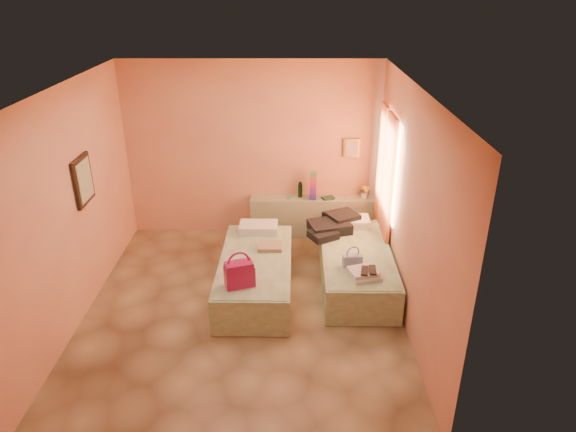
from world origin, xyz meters
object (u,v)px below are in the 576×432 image
green_book (328,198)px  blue_handbag (352,261)px  headboard_ledge (314,216)px  bed_left (256,274)px  magenta_handbag (239,274)px  towel_stack (365,274)px  water_bottle (300,190)px  flower_vase (365,190)px  bed_right (356,267)px

green_book → blue_handbag: 1.87m
headboard_ledge → green_book: (0.23, -0.04, 0.34)m
bed_left → magenta_handbag: bearing=-101.8°
headboard_ledge → towel_stack: headboard_ledge is taller
water_bottle → magenta_handbag: size_ratio=0.72×
bed_left → flower_vase: size_ratio=8.01×
headboard_ledge → magenta_handbag: bearing=-112.8°
green_book → magenta_handbag: magenta_handbag is taller
bed_right → magenta_handbag: magenta_handbag is taller
green_book → towel_stack: (0.31, -2.13, -0.12)m
water_bottle → blue_handbag: 2.05m
bed_left → towel_stack: bearing=-18.2°
bed_left → magenta_handbag: size_ratio=5.75×
bed_right → towel_stack: 0.74m
bed_left → bed_right: (1.37, 0.21, 0.00)m
towel_stack → magenta_handbag: bearing=-173.1°
bed_right → water_bottle: size_ratio=8.03×
flower_vase → blue_handbag: (-0.39, -1.92, -0.19)m
headboard_ledge → magenta_handbag: magenta_handbag is taller
bed_right → bed_left: bearing=-170.9°
flower_vase → magenta_handbag: 2.98m
bed_right → towel_stack: bearing=-88.1°
flower_vase → towel_stack: size_ratio=0.71×
bed_right → blue_handbag: size_ratio=8.04×
bed_left → bed_right: 1.39m
headboard_ledge → flower_vase: flower_vase is taller
bed_left → towel_stack: towel_stack is taller
green_book → blue_handbag: bearing=-106.0°
headboard_ledge → blue_handbag: 1.96m
bed_right → water_bottle: (-0.75, 1.53, 0.52)m
blue_handbag → bed_left: bearing=166.7°
headboard_ledge → water_bottle: 0.50m
water_bottle → blue_handbag: water_bottle is taller
blue_handbag → bed_right: bearing=70.4°
flower_vase → towel_stack: 2.22m
bed_right → blue_handbag: bearing=-104.5°
green_book → blue_handbag: size_ratio=0.76×
towel_stack → water_bottle: bearing=109.0°
headboard_ledge → water_bottle: size_ratio=8.23×
bed_left → flower_vase: 2.44m
bed_right → water_bottle: bearing=116.6°
towel_stack → blue_handbag: bearing=114.1°
bed_right → green_book: bearing=102.2°
headboard_ledge → bed_left: (-0.85, -1.70, -0.08)m
water_bottle → blue_handbag: bearing=-71.7°
headboard_ledge → blue_handbag: size_ratio=8.24×
bed_left → green_book: bearing=57.8°
magenta_handbag → towel_stack: 1.55m
bed_left → flower_vase: bearing=46.7°
headboard_ledge → bed_left: headboard_ledge is taller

